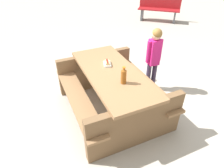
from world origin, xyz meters
name	(u,v)px	position (x,y,z in m)	size (l,w,h in m)	color
ground_plane	(112,109)	(0.00, 0.00, 0.00)	(30.00, 30.00, 0.00)	#ADA599
picnic_table	(112,88)	(0.00, 0.00, 0.44)	(1.93, 1.57, 0.75)	olive
soda_bottle	(124,76)	(-0.34, 0.01, 0.87)	(0.08, 0.08, 0.25)	brown
hotdog_tray	(107,63)	(0.22, -0.04, 0.78)	(0.21, 0.17, 0.08)	white
child_in_coat	(154,52)	(0.17, -0.95, 0.77)	(0.20, 0.29, 1.21)	#3F334C
park_bench_near	(159,8)	(3.50, -4.03, 0.45)	(1.37, 1.31, 0.85)	maroon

